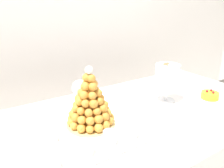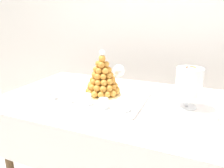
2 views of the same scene
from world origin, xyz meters
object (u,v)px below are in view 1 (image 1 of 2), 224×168
(croquembouche, at_px, (90,103))
(fruit_tart_plate, at_px, (210,97))
(dessert_cup_mid_right, at_px, (131,132))
(dessert_cup_left, at_px, (53,161))
(wine_glass, at_px, (80,89))
(creme_brulee_ramekin, at_px, (47,138))
(dessert_cup_centre, at_px, (110,138))
(dessert_cup_right, at_px, (149,122))
(serving_tray, at_px, (93,131))
(dessert_cup_mid_left, at_px, (85,149))
(macaron_goblet, at_px, (167,78))

(croquembouche, xyz_separation_m, fruit_tart_plate, (0.72, -0.12, -0.10))
(dessert_cup_mid_right, bearing_deg, dessert_cup_left, 179.56)
(wine_glass, bearing_deg, dessert_cup_mid_right, -81.62)
(croquembouche, distance_m, creme_brulee_ramekin, 0.23)
(dessert_cup_centre, bearing_deg, dessert_cup_right, 2.33)
(serving_tray, xyz_separation_m, dessert_cup_mid_left, (-0.10, -0.13, 0.03))
(serving_tray, height_order, fruit_tart_plate, fruit_tart_plate)
(dessert_cup_mid_right, height_order, creme_brulee_ramekin, dessert_cup_mid_right)
(dessert_cup_centre, xyz_separation_m, macaron_goblet, (0.50, 0.19, 0.10))
(dessert_cup_mid_left, distance_m, wine_glass, 0.41)
(dessert_cup_left, xyz_separation_m, dessert_cup_mid_left, (0.12, -0.00, 0.00))
(serving_tray, distance_m, dessert_cup_mid_left, 0.17)
(dessert_cup_mid_left, bearing_deg, dessert_cup_centre, 4.03)
(creme_brulee_ramekin, distance_m, fruit_tart_plate, 0.93)
(macaron_goblet, distance_m, fruit_tart_plate, 0.29)
(serving_tray, bearing_deg, dessert_cup_left, -149.49)
(dessert_cup_mid_left, xyz_separation_m, dessert_cup_mid_right, (0.21, 0.00, -0.00))
(serving_tray, xyz_separation_m, macaron_goblet, (0.51, 0.06, 0.13))
(dessert_cup_centre, height_order, dessert_cup_mid_right, dessert_cup_centre)
(serving_tray, distance_m, wine_glass, 0.26)
(dessert_cup_centre, relative_size, dessert_cup_mid_right, 1.17)
(croquembouche, bearing_deg, dessert_cup_centre, -94.00)
(dessert_cup_mid_left, height_order, macaron_goblet, macaron_goblet)
(dessert_cup_right, bearing_deg, dessert_cup_mid_left, -177.10)
(wine_glass, bearing_deg, dessert_cup_right, -64.82)
(croquembouche, bearing_deg, creme_brulee_ramekin, -173.71)
(dessert_cup_left, relative_size, fruit_tart_plate, 0.28)
(dessert_cup_centre, bearing_deg, dessert_cup_mid_left, -175.97)
(croquembouche, xyz_separation_m, dessert_cup_left, (-0.24, -0.18, -0.08))
(macaron_goblet, xyz_separation_m, wine_glass, (-0.45, 0.17, -0.03))
(dessert_cup_left, distance_m, creme_brulee_ramekin, 0.16)
(serving_tray, distance_m, dessert_cup_centre, 0.13)
(dessert_cup_left, relative_size, dessert_cup_right, 0.87)
(serving_tray, bearing_deg, dessert_cup_mid_right, -50.64)
(serving_tray, distance_m, fruit_tart_plate, 0.74)
(dessert_cup_mid_left, distance_m, creme_brulee_ramekin, 0.18)
(croquembouche, distance_m, fruit_tart_plate, 0.73)
(fruit_tart_plate, bearing_deg, creme_brulee_ramekin, 174.30)
(serving_tray, bearing_deg, fruit_tart_plate, -5.02)
(macaron_goblet, bearing_deg, creme_brulee_ramekin, -177.12)
(dessert_cup_centre, distance_m, wine_glass, 0.37)
(serving_tray, bearing_deg, dessert_cup_centre, -86.93)
(dessert_cup_mid_left, distance_m, dessert_cup_mid_right, 0.21)
(serving_tray, distance_m, macaron_goblet, 0.53)
(dessert_cup_mid_left, xyz_separation_m, creme_brulee_ramekin, (-0.09, 0.16, -0.01))
(dessert_cup_right, xyz_separation_m, fruit_tart_plate, (0.52, 0.05, -0.02))
(croquembouche, bearing_deg, fruit_tart_plate, -9.13)
(dessert_cup_left, bearing_deg, dessert_cup_mid_right, -0.44)
(serving_tray, bearing_deg, dessert_cup_right, -28.35)
(dessert_cup_mid_right, bearing_deg, serving_tray, 129.36)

